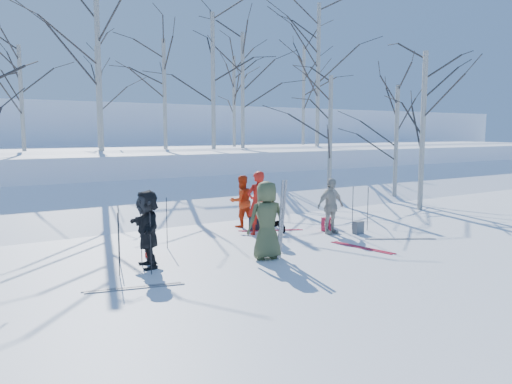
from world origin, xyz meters
TOP-DOWN VIEW (x-y plane):
  - ground at (0.00, 0.00)m, footprint 120.00×120.00m
  - snow_ramp at (0.00, 7.00)m, footprint 70.00×9.49m
  - snow_plateau at (0.00, 17.00)m, footprint 70.00×18.00m
  - far_hill at (0.00, 38.00)m, footprint 90.00×30.00m
  - skier_olive_center at (-1.19, -0.78)m, footprint 1.02×0.78m
  - skier_red_north at (0.21, 1.74)m, footprint 0.69×0.46m
  - skier_redor_behind at (0.43, 3.00)m, footprint 0.84×0.68m
  - skier_red_seated at (-3.50, 0.85)m, footprint 0.41×0.68m
  - skier_cream_east at (2.06, 0.62)m, footprint 0.98×0.43m
  - skier_grey_west at (-3.82, 0.07)m, footprint 0.76×1.68m
  - dog at (0.72, 1.50)m, footprint 0.60×0.69m
  - upright_ski_left at (-0.94, -1.01)m, footprint 0.12×0.17m
  - upright_ski_right at (-0.83, -0.95)m, footprint 0.11×0.23m
  - ski_pair_a at (-4.62, -1.25)m, footprint 1.12×2.00m
  - ski_pair_b at (1.53, -1.23)m, footprint 0.82×1.97m
  - ski_pair_c at (3.21, -1.05)m, footprint 1.87×2.08m
  - ski_pair_d at (0.84, 1.97)m, footprint 1.67×2.05m
  - ski_pole_a at (0.62, 2.41)m, footprint 0.02×0.02m
  - ski_pole_b at (3.11, 0.77)m, footprint 0.02×0.02m
  - ski_pole_c at (3.37, 0.39)m, footprint 0.02×0.02m
  - ski_pole_d at (2.04, 0.68)m, footprint 0.02×0.02m
  - ski_pole_e at (-2.74, 1.54)m, footprint 0.02×0.02m
  - ski_pole_f at (-4.24, 0.78)m, footprint 0.02×0.02m
  - ski_pole_g at (-3.89, 0.28)m, footprint 0.02×0.02m
  - ski_pole_h at (0.89, 2.70)m, footprint 0.02×0.02m
  - ski_pole_i at (-4.58, -0.26)m, footprint 0.02×0.02m
  - ski_pole_j at (-3.98, -0.53)m, footprint 0.02×0.02m
  - backpack_red at (2.27, 0.98)m, footprint 0.32×0.22m
  - backpack_grey at (2.76, 0.16)m, footprint 0.30×0.20m
  - backpack_dark at (0.50, 2.30)m, footprint 0.34×0.24m
  - birch_plateau_a at (-0.45, 15.58)m, footprint 4.17×4.17m
  - birch_plateau_b at (5.47, 11.13)m, footprint 4.59×4.59m
  - birch_plateau_c at (-4.46, 12.58)m, footprint 3.67×3.67m
  - birch_plateau_e at (-1.72, 10.80)m, footprint 5.88×5.88m
  - birch_plateau_g at (1.56, 11.73)m, footprint 4.16×4.16m
  - birch_plateau_h at (3.49, 10.53)m, footprint 5.00×5.00m
  - birch_plateau_i at (6.34, 13.44)m, footprint 4.03×4.03m
  - birch_plateau_j at (12.38, 14.96)m, footprint 4.96×4.96m
  - birch_plateau_k at (10.67, 11.53)m, footprint 6.11×6.11m
  - birch_edge_b at (8.08, 2.20)m, footprint 4.83×4.83m
  - birch_edge_c at (9.44, 4.69)m, footprint 4.14×4.14m
  - birch_edge_e at (6.50, 5.71)m, footprint 4.36×4.36m

SIDE VIEW (x-z plane):
  - ground at x=0.00m, z-range 0.00..0.00m
  - ski_pair_a at x=-4.62m, z-range 0.00..0.02m
  - ski_pair_b at x=1.53m, z-range 0.00..0.02m
  - ski_pair_c at x=3.21m, z-range 0.00..0.02m
  - ski_pair_d at x=0.84m, z-range 0.00..0.02m
  - snow_ramp at x=0.00m, z-range -1.91..2.21m
  - backpack_grey at x=2.76m, z-range 0.00..0.38m
  - backpack_dark at x=0.50m, z-range 0.00..0.40m
  - backpack_red at x=2.27m, z-range 0.00..0.42m
  - dog at x=0.72m, z-range 0.00..0.54m
  - skier_red_seated at x=-3.50m, z-range 0.00..1.04m
  - ski_pole_a at x=0.62m, z-range 0.00..1.34m
  - ski_pole_b at x=3.11m, z-range 0.00..1.34m
  - ski_pole_c at x=3.37m, z-range 0.00..1.34m
  - ski_pole_d at x=2.04m, z-range 0.00..1.34m
  - ski_pole_e at x=-2.74m, z-range 0.00..1.34m
  - ski_pole_f at x=-4.24m, z-range 0.00..1.34m
  - ski_pole_g at x=-3.89m, z-range 0.00..1.34m
  - ski_pole_h at x=0.89m, z-range 0.00..1.34m
  - ski_pole_i at x=-4.58m, z-range 0.00..1.34m
  - ski_pole_j at x=-3.98m, z-range 0.00..1.34m
  - skier_redor_behind at x=0.43m, z-range 0.00..1.65m
  - skier_cream_east at x=2.06m, z-range 0.00..1.66m
  - skier_grey_west at x=-3.82m, z-range 0.00..1.74m
  - skier_olive_center at x=-1.19m, z-range 0.00..1.87m
  - skier_red_north at x=0.21m, z-range 0.00..1.88m
  - upright_ski_left at x=-0.94m, z-range 0.00..1.90m
  - upright_ski_right at x=-0.83m, z-range 0.00..1.90m
  - snow_plateau at x=0.00m, z-range -0.10..2.10m
  - far_hill at x=0.00m, z-range -1.00..5.00m
  - birch_edge_c at x=9.44m, z-range 0.00..5.06m
  - birch_edge_e at x=6.50m, z-range 0.00..5.37m
  - birch_edge_b at x=8.08m, z-range 0.00..6.04m
  - birch_plateau_c at x=-4.46m, z-range 2.20..6.58m
  - birch_plateau_i at x=6.34m, z-range 2.20..7.11m
  - birch_plateau_g at x=1.56m, z-range 2.20..7.28m
  - birch_plateau_a at x=-0.45m, z-range 2.20..7.30m
  - birch_plateau_b at x=5.47m, z-range 2.20..7.89m
  - birch_plateau_j at x=12.38m, z-range 2.20..8.42m
  - birch_plateau_h at x=3.49m, z-range 2.20..8.48m
  - birch_plateau_e at x=-1.72m, z-range 2.20..9.75m
  - birch_plateau_k at x=10.67m, z-range 2.20..10.07m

